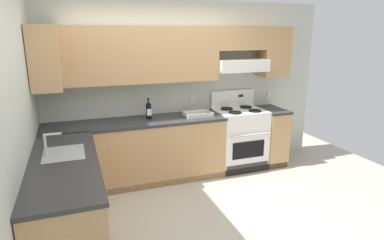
% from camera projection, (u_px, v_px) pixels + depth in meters
% --- Properties ---
extents(ground_plane, '(7.04, 7.04, 0.00)m').
position_uv_depth(ground_plane, '(188.00, 221.00, 3.75)').
color(ground_plane, '#B2AA99').
extents(wall_back, '(4.68, 0.57, 2.55)m').
position_uv_depth(wall_back, '(178.00, 75.00, 4.89)').
color(wall_back, beige).
rests_on(wall_back, ground_plane).
extents(wall_left, '(0.47, 4.00, 2.55)m').
position_uv_depth(wall_left, '(20.00, 115.00, 3.09)').
color(wall_left, beige).
rests_on(wall_left, ground_plane).
extents(counter_back_run, '(3.60, 0.65, 0.91)m').
position_uv_depth(counter_back_run, '(158.00, 150.00, 4.76)').
color(counter_back_run, tan).
rests_on(counter_back_run, ground_plane).
extents(counter_left_run, '(0.63, 1.91, 1.13)m').
position_uv_depth(counter_left_run, '(68.00, 204.00, 3.22)').
color(counter_left_run, tan).
rests_on(counter_left_run, ground_plane).
extents(stove, '(0.76, 0.62, 1.20)m').
position_uv_depth(stove, '(239.00, 138.00, 5.21)').
color(stove, white).
rests_on(stove, ground_plane).
extents(wine_bottle, '(0.08, 0.08, 0.33)m').
position_uv_depth(wine_bottle, '(149.00, 110.00, 4.62)').
color(wine_bottle, black).
rests_on(wine_bottle, counter_back_run).
extents(bowl, '(0.40, 0.27, 0.06)m').
position_uv_depth(bowl, '(198.00, 115.00, 4.81)').
color(bowl, beige).
rests_on(bowl, counter_back_run).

